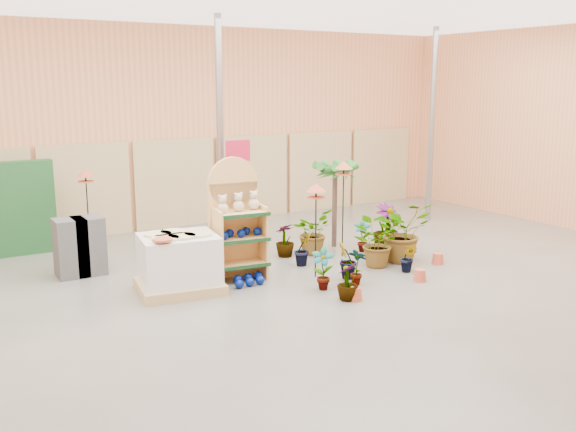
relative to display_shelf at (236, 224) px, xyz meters
name	(u,v)px	position (x,y,z in m)	size (l,w,h in m)	color
room	(291,149)	(0.61, -0.76, 1.28)	(15.20, 12.10, 4.70)	#56544B
display_shelf	(236,224)	(0.00, 0.00, 0.00)	(0.92, 0.65, 2.05)	tan
teddy_bears	(240,203)	(0.02, -0.10, 0.36)	(0.75, 0.19, 0.32)	beige
gazing_balls_shelf	(240,233)	(0.00, -0.13, -0.13)	(0.75, 0.26, 0.14)	navy
gazing_balls_floor	(249,280)	(0.00, -0.42, -0.86)	(0.63, 0.39, 0.15)	navy
pallet_stack	(179,263)	(-1.10, -0.17, -0.48)	(1.43, 1.25, 0.95)	tan
charcoal_planters	(80,247)	(-2.21, 1.54, -0.44)	(0.80, 0.50, 1.00)	#353535
offer_sign	(238,174)	(0.71, 1.31, 0.63)	(0.50, 0.08, 2.20)	gray
bird_table_front	(316,190)	(1.16, -0.65, 0.56)	(0.34, 0.34, 1.62)	black
bird_table_right	(344,168)	(2.33, 0.16, 0.75)	(0.34, 0.34, 1.82)	black
bird_table_back	(86,175)	(-1.71, 2.89, 0.59)	(0.34, 0.34, 1.65)	black
palm	(335,169)	(2.64, 0.87, 0.63)	(0.70, 0.70, 1.83)	#48332A
potted_plant_0	(323,269)	(0.87, -1.29, -0.59)	(0.36, 0.25, 0.69)	#23621E
potted_plant_1	(347,260)	(1.54, -1.04, -0.61)	(0.36, 0.29, 0.66)	#23621E
potted_plant_2	(375,243)	(2.42, -0.69, -0.50)	(0.78, 0.68, 0.87)	#23621E
potted_plant_3	(387,229)	(3.23, -0.04, -0.46)	(0.53, 0.53, 0.95)	#23621E
potted_plant_4	(362,236)	(2.86, 0.25, -0.63)	(0.33, 0.22, 0.62)	#23621E
potted_plant_5	(303,249)	(1.36, 0.04, -0.64)	(0.33, 0.27, 0.61)	#23621E
potted_plant_6	(312,232)	(1.96, 0.64, -0.51)	(0.78, 0.67, 0.87)	#23621E
potted_plant_7	(348,282)	(0.92, -1.90, -0.65)	(0.33, 0.33, 0.58)	#23621E
potted_plant_8	(357,266)	(1.50, -1.37, -0.63)	(0.33, 0.22, 0.62)	#23621E
potted_plant_9	(408,258)	(2.70, -1.27, -0.68)	(0.28, 0.23, 0.52)	#23621E
potted_plant_10	(402,231)	(3.08, -0.67, -0.38)	(1.01, 0.88, 1.12)	#23621E
potted_plant_11	(285,240)	(1.39, 0.73, -0.62)	(0.36, 0.36, 0.64)	#23621E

